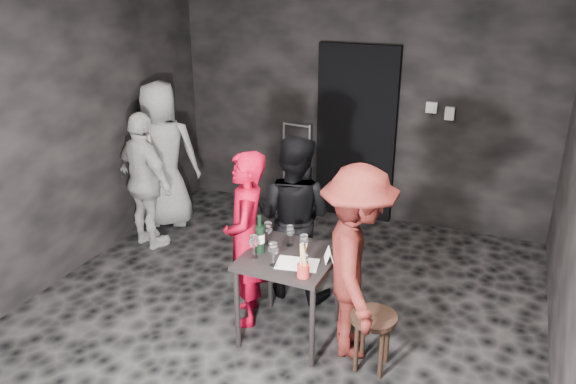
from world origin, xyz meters
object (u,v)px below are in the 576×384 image
at_px(woman_black, 293,214).
at_px(man_maroon, 357,258).
at_px(bystander_cream, 145,181).
at_px(server_red, 246,237).
at_px(tasting_table, 289,266).
at_px(bystander_grey, 161,144).
at_px(stool, 373,326).
at_px(hand_truck, 295,195).
at_px(breadstick_cup, 303,261).
at_px(wine_bottle, 260,238).

height_order(woman_black, man_maroon, man_maroon).
xyz_separation_m(woman_black, bystander_cream, (-1.84, 0.29, -0.04)).
relative_size(server_red, bystander_cream, 1.03).
distance_m(tasting_table, bystander_grey, 2.69).
height_order(tasting_table, server_red, server_red).
distance_m(man_maroon, bystander_grey, 3.14).
xyz_separation_m(stool, woman_black, (-0.97, 0.79, 0.43)).
height_order(stool, woman_black, woman_black).
distance_m(hand_truck, bystander_cream, 1.97).
bearing_deg(breadstick_cup, server_red, 151.81).
distance_m(server_red, breadstick_cup, 0.75).
distance_m(tasting_table, bystander_cream, 2.26).
distance_m(woman_black, man_maroon, 0.99).
xyz_separation_m(hand_truck, wine_bottle, (0.68, -2.47, 0.67)).
relative_size(tasting_table, bystander_cream, 0.49).
height_order(tasting_table, bystander_cream, bystander_cream).
height_order(bystander_grey, breadstick_cup, bystander_grey).
distance_m(man_maroon, wine_bottle, 0.80).
height_order(stool, server_red, server_red).
xyz_separation_m(wine_bottle, breadstick_cup, (0.46, -0.23, 0.01)).
relative_size(hand_truck, man_maroon, 0.68).
bearing_deg(hand_truck, wine_bottle, -69.04).
distance_m(tasting_table, stool, 0.81).
bearing_deg(bystander_cream, server_red, 173.33).
distance_m(woman_black, bystander_grey, 2.17).
distance_m(server_red, man_maroon, 0.99).
xyz_separation_m(man_maroon, bystander_cream, (-2.61, 0.91, -0.06)).
bearing_deg(man_maroon, bystander_grey, 40.60).
bearing_deg(wine_bottle, stool, -6.56).
xyz_separation_m(server_red, man_maroon, (0.98, -0.07, 0.04)).
xyz_separation_m(hand_truck, server_red, (0.49, -2.35, 0.58)).
distance_m(server_red, bystander_cream, 1.83).
height_order(server_red, breadstick_cup, server_red).
bearing_deg(stool, breadstick_cup, -167.89).
height_order(tasting_table, woman_black, woman_black).
bearing_deg(bystander_grey, stool, 126.56).
bearing_deg(woman_black, breadstick_cup, 117.90).
bearing_deg(stool, server_red, 168.68).
xyz_separation_m(man_maroon, bystander_grey, (-2.77, 1.47, 0.17)).
xyz_separation_m(stool, bystander_cream, (-2.81, 1.08, 0.39)).
relative_size(bystander_grey, wine_bottle, 6.10).
bearing_deg(man_maroon, stool, -151.64).
height_order(woman_black, breadstick_cup, woman_black).
xyz_separation_m(bystander_grey, breadstick_cup, (2.44, -1.75, -0.12)).
xyz_separation_m(bystander_cream, bystander_grey, (-0.16, 0.56, 0.23)).
relative_size(tasting_table, wine_bottle, 2.29).
relative_size(hand_truck, bystander_cream, 0.74).
xyz_separation_m(tasting_table, breadstick_cup, (0.22, -0.26, 0.23)).
distance_m(bystander_cream, bystander_grey, 0.62).
height_order(bystander_grey, wine_bottle, bystander_grey).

